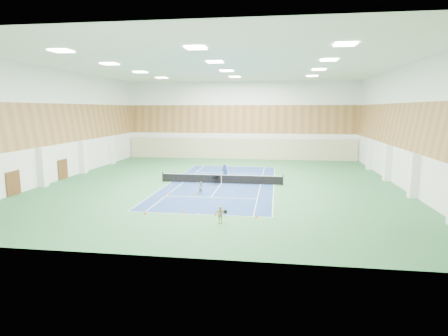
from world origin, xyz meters
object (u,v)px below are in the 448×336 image
object	(u,v)px
tennis_net	(221,178)
child_apron	(220,215)
child_court	(201,188)
ball_cart	(216,180)
coach	(225,173)

from	to	relation	value
tennis_net	child_apron	size ratio (longest dim) A/B	10.49
tennis_net	child_apron	bearing A→B (deg)	-81.89
tennis_net	child_court	distance (m)	5.24
child_court	child_apron	distance (m)	9.19
child_court	ball_cart	bearing A→B (deg)	41.41
child_court	child_apron	size ratio (longest dim) A/B	0.93
tennis_net	ball_cart	distance (m)	0.81
tennis_net	ball_cart	bearing A→B (deg)	-131.56
child_apron	coach	bearing A→B (deg)	94.09
child_apron	ball_cart	xyz separation A→B (m)	(-2.49, 13.18, -0.17)
tennis_net	ball_cart	xyz separation A→B (m)	(-0.53, -0.60, -0.11)
child_court	tennis_net	bearing A→B (deg)	36.49
tennis_net	child_court	world-z (taller)	child_court
child_apron	ball_cart	world-z (taller)	child_apron
ball_cart	child_court	bearing A→B (deg)	-76.21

